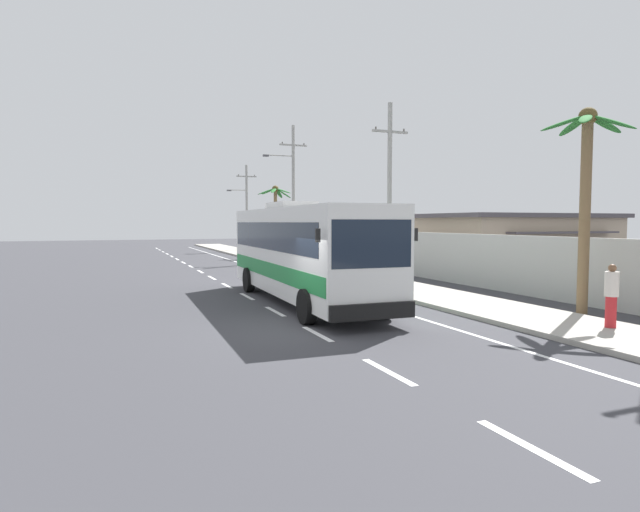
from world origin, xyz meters
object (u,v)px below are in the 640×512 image
(palm_nearest, at_px, (586,178))
(utility_pole_distant, at_px, (246,205))
(palm_second, at_px, (276,205))
(pedestrian_near_kerb, at_px, (611,294))
(coach_bus_foreground, at_px, (302,250))
(motorcycle_beside_bus, at_px, (285,264))
(utility_pole_far, at_px, (292,189))
(utility_pole_mid, at_px, (390,188))
(roadside_building, at_px, (512,242))

(palm_nearest, bearing_deg, utility_pole_distant, 90.95)
(utility_pole_distant, relative_size, palm_second, 1.45)
(pedestrian_near_kerb, xyz_separation_m, palm_nearest, (1.59, 2.33, 3.33))
(utility_pole_distant, bearing_deg, coach_bus_foreground, -100.71)
(motorcycle_beside_bus, distance_m, utility_pole_distant, 26.49)
(coach_bus_foreground, height_order, pedestrian_near_kerb, coach_bus_foreground)
(utility_pole_distant, relative_size, palm_nearest, 1.35)
(coach_bus_foreground, distance_m, utility_pole_far, 22.20)
(utility_pole_mid, height_order, palm_second, utility_pole_mid)
(utility_pole_far, bearing_deg, palm_nearest, -88.65)
(coach_bus_foreground, distance_m, utility_pole_mid, 9.85)
(motorcycle_beside_bus, distance_m, palm_second, 16.56)
(utility_pole_far, height_order, palm_second, utility_pole_far)
(utility_pole_far, distance_m, palm_nearest, 26.74)
(utility_pole_far, bearing_deg, palm_second, 90.46)
(pedestrian_near_kerb, xyz_separation_m, roadside_building, (10.17, 15.07, 0.71))
(utility_pole_mid, bearing_deg, coach_bus_foreground, -139.05)
(palm_second, relative_size, roadside_building, 0.56)
(coach_bus_foreground, bearing_deg, motorcycle_beside_bus, 75.50)
(coach_bus_foreground, xyz_separation_m, pedestrian_near_kerb, (5.81, -8.20, -0.92))
(utility_pole_mid, relative_size, palm_nearest, 1.40)
(coach_bus_foreground, relative_size, pedestrian_near_kerb, 6.94)
(motorcycle_beside_bus, distance_m, palm_nearest, 16.69)
(motorcycle_beside_bus, bearing_deg, utility_pole_distant, 80.73)
(utility_pole_far, bearing_deg, coach_bus_foreground, -108.00)
(utility_pole_mid, bearing_deg, palm_second, 91.19)
(coach_bus_foreground, bearing_deg, utility_pole_mid, 40.95)
(utility_pole_far, distance_m, palm_second, 4.51)
(palm_nearest, bearing_deg, pedestrian_near_kerb, -124.19)
(coach_bus_foreground, bearing_deg, palm_second, 75.04)
(utility_pole_mid, xyz_separation_m, utility_pole_far, (-0.36, 14.65, 0.79))
(utility_pole_distant, bearing_deg, utility_pole_mid, -89.18)
(pedestrian_near_kerb, relative_size, roadside_building, 0.16)
(motorcycle_beside_bus, bearing_deg, coach_bus_foreground, -104.50)
(utility_pole_distant, bearing_deg, roadside_building, -72.04)
(pedestrian_near_kerb, height_order, utility_pole_mid, utility_pole_mid)
(pedestrian_near_kerb, height_order, utility_pole_far, utility_pole_far)
(utility_pole_far, relative_size, utility_pole_distant, 1.18)
(palm_second, bearing_deg, roadside_building, -63.22)
(coach_bus_foreground, xyz_separation_m, utility_pole_mid, (7.13, 6.19, 2.81))
(coach_bus_foreground, height_order, palm_nearest, palm_nearest)
(utility_pole_mid, height_order, utility_pole_distant, utility_pole_mid)
(utility_pole_distant, bearing_deg, utility_pole_far, -89.78)
(pedestrian_near_kerb, height_order, palm_nearest, palm_nearest)
(coach_bus_foreground, distance_m, roadside_building, 17.40)
(motorcycle_beside_bus, relative_size, pedestrian_near_kerb, 1.15)
(utility_pole_far, bearing_deg, pedestrian_near_kerb, -91.89)
(coach_bus_foreground, relative_size, roadside_building, 1.08)
(utility_pole_far, height_order, palm_nearest, utility_pole_far)
(pedestrian_near_kerb, bearing_deg, roadside_building, -109.11)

